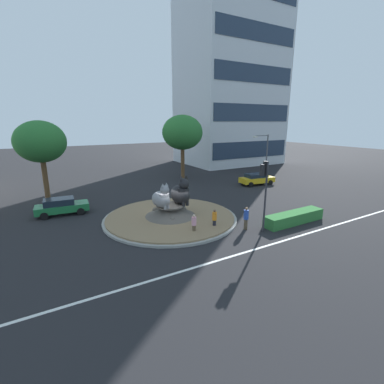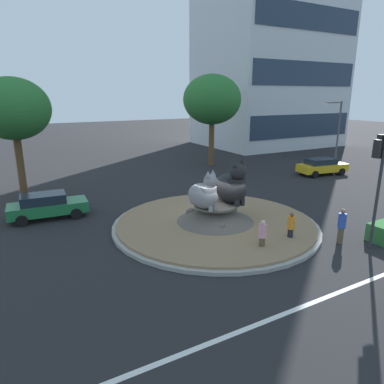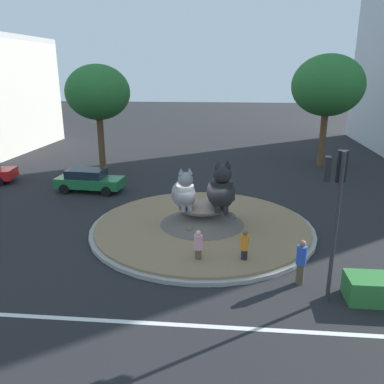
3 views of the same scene
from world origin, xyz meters
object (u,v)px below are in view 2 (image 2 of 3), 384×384
Objects in this scene: broadleaf_tree_behind_island at (13,109)px; pedestrian_blue_shirt at (342,225)px; pedestrian_orange_shirt at (291,227)px; hatchback_near_shophouse at (47,205)px; streetlight_arm at (336,132)px; pedestrian_pink_shirt at (262,235)px; office_tower at (271,27)px; traffic_light_mast at (378,167)px; cat_statue_black at (232,187)px; sedan_on_far_lane at (322,166)px; second_tree_near_tower at (212,100)px; cat_statue_grey at (204,194)px.

pedestrian_blue_shirt is at bearing -52.04° from broadleaf_tree_behind_island.
pedestrian_orange_shirt reaches higher than hatchback_near_shophouse.
streetlight_arm reaches higher than hatchback_near_shophouse.
pedestrian_orange_shirt is at bearing -39.43° from hatchback_near_shophouse.
hatchback_near_shophouse is (-8.03, 9.67, -0.03)m from pedestrian_pink_shirt.
office_tower reaches higher than hatchback_near_shophouse.
traffic_light_mast is 0.82× the size of streetlight_arm.
cat_statue_black is 7.11m from traffic_light_mast.
office_tower is 24.11m from streetlight_arm.
pedestrian_blue_shirt is (-11.80, -10.33, -2.93)m from streetlight_arm.
pedestrian_orange_shirt is (1.06, -3.51, -1.36)m from cat_statue_black.
broadleaf_tree_behind_island reaches higher than hatchback_near_shophouse.
sedan_on_far_lane is at bearing -33.87° from traffic_light_mast.
pedestrian_pink_shirt is 18.22m from sedan_on_far_lane.
pedestrian_pink_shirt is at bearing -59.89° from broadleaf_tree_behind_island.
streetlight_arm is at bearing -36.92° from traffic_light_mast.
streetlight_arm is at bearing -113.48° from office_tower.
traffic_light_mast is at bearing -101.56° from second_tree_near_tower.
cat_statue_black is (1.82, 0.10, 0.16)m from cat_statue_grey.
second_tree_near_tower reaches higher than hatchback_near_shophouse.
pedestrian_blue_shirt is at bearing -37.61° from hatchback_near_shophouse.
pedestrian_pink_shirt is 1.90m from pedestrian_orange_shirt.
sedan_on_far_lane is at bearing -51.53° from pedestrian_blue_shirt.
pedestrian_orange_shirt is at bearing -54.63° from broadleaf_tree_behind_island.
cat_statue_grey is 0.28× the size of broadleaf_tree_behind_island.
second_tree_near_tower is 12.19m from sedan_on_far_lane.
hatchback_near_shophouse is (-8.87, 6.03, -1.40)m from cat_statue_black.
traffic_light_mast is 2.99× the size of pedestrian_blue_shirt.
office_tower is 17.74× the size of pedestrian_blue_shirt.
traffic_light_mast is 21.28m from second_tree_near_tower.
hatchback_near_shophouse is (-16.93, -8.92, -5.74)m from second_tree_near_tower.
streetlight_arm is (11.08, 11.29, -0.02)m from traffic_light_mast.
broadleaf_tree_behind_island reaches higher than sedan_on_far_lane.
pedestrian_orange_shirt is (-2.06, 1.27, -0.12)m from pedestrian_blue_shirt.
cat_statue_grey is at bearing -91.94° from cat_statue_black.
streetlight_arm is at bearing -120.43° from pedestrian_pink_shirt.
pedestrian_orange_shirt reaches higher than pedestrian_pink_shirt.
pedestrian_blue_shirt is 2.42m from pedestrian_orange_shirt.
second_tree_near_tower is (9.89, 15.05, 4.50)m from cat_statue_grey.
pedestrian_blue_shirt is (3.95, -1.13, 0.13)m from pedestrian_pink_shirt.
office_tower reaches higher than pedestrian_orange_shirt.
second_tree_near_tower is at bearing 115.27° from pedestrian_orange_shirt.
broadleaf_tree_behind_island is at bearing -21.59° from streetlight_arm.
office_tower is at bearing 97.56° from pedestrian_orange_shirt.
second_tree_near_tower reaches higher than cat_statue_black.
cat_statue_black is 0.48× the size of traffic_light_mast.
pedestrian_pink_shirt is (8.88, -15.32, -5.26)m from broadleaf_tree_behind_island.
office_tower is 40.24m from hatchback_near_shophouse.
streetlight_arm is (24.64, -6.13, -2.19)m from broadleaf_tree_behind_island.
streetlight_arm reaches higher than sedan_on_far_lane.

